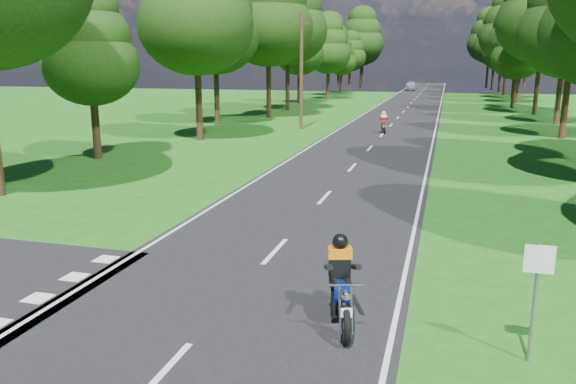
% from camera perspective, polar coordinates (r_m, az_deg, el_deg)
% --- Properties ---
extents(ground, '(160.00, 160.00, 0.00)m').
position_cam_1_polar(ground, '(12.57, -4.02, -8.97)').
color(ground, '#1F5613').
rests_on(ground, ground).
extents(main_road, '(7.00, 140.00, 0.02)m').
position_cam_1_polar(main_road, '(61.26, 12.06, 8.43)').
color(main_road, black).
rests_on(main_road, ground).
extents(road_markings, '(7.40, 140.00, 0.01)m').
position_cam_1_polar(road_markings, '(59.40, 11.81, 8.32)').
color(road_markings, silver).
rests_on(road_markings, main_road).
extents(treeline, '(40.00, 115.35, 14.78)m').
position_cam_1_polar(treeline, '(71.14, 14.16, 15.60)').
color(treeline, black).
rests_on(treeline, ground).
extents(telegraph_pole, '(1.20, 0.26, 8.00)m').
position_cam_1_polar(telegraph_pole, '(40.21, 1.36, 12.20)').
color(telegraph_pole, '#382616').
rests_on(telegraph_pole, ground).
extents(road_sign, '(0.45, 0.07, 2.00)m').
position_cam_1_polar(road_sign, '(9.67, 23.93, -8.50)').
color(road_sign, slate).
rests_on(road_sign, ground).
extents(rider_near_blue, '(1.20, 2.08, 1.64)m').
position_cam_1_polar(rider_near_blue, '(10.37, 5.38, -8.90)').
color(rider_near_blue, navy).
rests_on(rider_near_blue, main_road).
extents(rider_far_red, '(0.90, 1.83, 1.46)m').
position_cam_1_polar(rider_far_red, '(38.38, 9.69, 7.00)').
color(rider_far_red, '#A30C10').
rests_on(rider_far_red, main_road).
extents(distant_car, '(1.88, 4.47, 1.51)m').
position_cam_1_polar(distant_car, '(97.14, 12.38, 10.50)').
color(distant_car, silver).
rests_on(distant_car, main_road).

